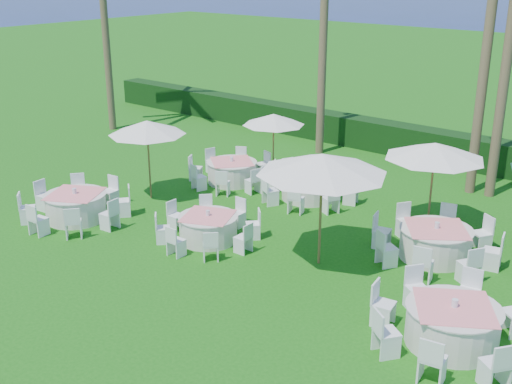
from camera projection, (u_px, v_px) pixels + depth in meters
ground at (208, 261)px, 16.69m from camera, size 120.00×120.00×0.00m
hedge at (416, 142)px, 25.24m from camera, size 34.00×1.00×1.20m
banquet_table_a at (76, 206)px, 19.25m from camera, size 3.25×3.25×0.98m
banquet_table_b at (208, 227)px, 17.80m from camera, size 2.90×2.90×0.89m
banquet_table_c at (452, 324)px, 12.97m from camera, size 3.39×3.39×1.01m
banquet_table_d at (232, 171)px, 22.43m from camera, size 3.04×3.04×0.93m
banquet_table_e at (309, 186)px, 20.93m from camera, size 3.19×3.19×0.98m
banquet_table_f at (435, 242)px, 16.75m from camera, size 3.32×3.32×1.00m
umbrella_a at (147, 128)px, 20.31m from camera, size 2.48×2.48×2.60m
umbrella_b at (322, 164)px, 15.66m from camera, size 3.28×3.28×2.95m
umbrella_c at (274, 119)px, 22.59m from camera, size 2.21×2.21×2.27m
umbrella_d at (435, 151)px, 17.87m from camera, size 2.83×2.83×2.60m
palm_b at (324, 18)px, 24.24m from camera, size 4.37×4.25×9.66m
palm_d at (511, 31)px, 19.49m from camera, size 4.21×4.39×9.74m
palm_f at (105, 21)px, 27.99m from camera, size 4.40×4.17×8.75m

